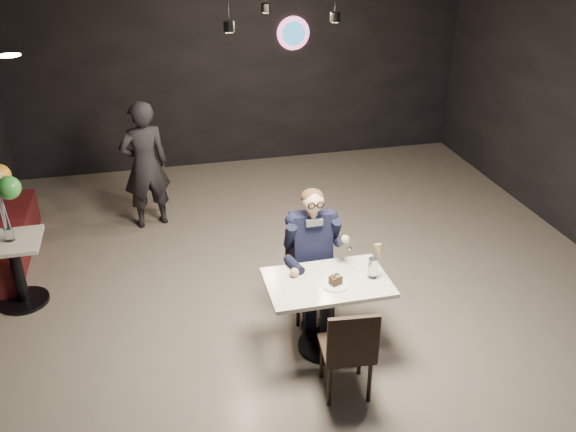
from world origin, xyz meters
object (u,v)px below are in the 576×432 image
object	(u,v)px
seated_man	(311,253)
chair_far	(311,275)
side_table	(18,273)
chair_near	(346,347)
passerby	(145,165)
sundae_glass	(373,268)
balloon_vase	(9,234)
main_table	(326,315)
booth_bench	(2,222)

from	to	relation	value
seated_man	chair_far	bearing A→B (deg)	-135.00
seated_man	side_table	world-z (taller)	seated_man
chair_near	passerby	bearing A→B (deg)	118.94
chair_near	sundae_glass	size ratio (longest dim) A/B	4.78
balloon_vase	chair_far	bearing A→B (deg)	-17.29
seated_man	chair_near	bearing A→B (deg)	-90.00
main_table	booth_bench	world-z (taller)	booth_bench
main_table	side_table	xyz separation A→B (m)	(-2.87, 1.44, -0.02)
chair_far	sundae_glass	distance (m)	0.81
chair_far	chair_near	distance (m)	1.12
sundae_glass	balloon_vase	bearing A→B (deg)	155.71
chair_far	booth_bench	bearing A→B (deg)	149.17
chair_far	balloon_vase	bearing A→B (deg)	162.71
chair_near	booth_bench	size ratio (longest dim) A/B	0.48
seated_man	passerby	size ratio (longest dim) A/B	0.87
seated_man	side_table	distance (m)	3.03
main_table	side_table	distance (m)	3.22
balloon_vase	side_table	bearing A→B (deg)	0.00
chair_far	chair_near	world-z (taller)	same
seated_man	sundae_glass	size ratio (longest dim) A/B	7.49
main_table	seated_man	size ratio (longest dim) A/B	0.76
main_table	seated_man	world-z (taller)	seated_man
booth_bench	balloon_vase	world-z (taller)	booth_bench
main_table	chair_near	distance (m)	0.58
sundae_glass	booth_bench	bearing A→B (deg)	145.29
balloon_vase	main_table	bearing A→B (deg)	-26.69
main_table	seated_man	xyz separation A→B (m)	(0.00, 0.55, 0.34)
chair_far	sundae_glass	xyz separation A→B (m)	(0.41, -0.59, 0.39)
sundae_glass	chair_far	bearing A→B (deg)	124.87
balloon_vase	seated_man	bearing A→B (deg)	-17.29
sundae_glass	balloon_vase	xyz separation A→B (m)	(-3.28, 1.48, -0.03)
chair_far	seated_man	world-z (taller)	seated_man
seated_man	balloon_vase	xyz separation A→B (m)	(-2.87, 0.89, 0.10)
main_table	sundae_glass	xyz separation A→B (m)	(0.41, -0.04, 0.47)
main_table	chair_near	world-z (taller)	chair_near
booth_bench	side_table	size ratio (longest dim) A/B	2.70
chair_far	side_table	xyz separation A→B (m)	(-2.87, 0.89, -0.10)
passerby	booth_bench	bearing A→B (deg)	2.22
seated_man	sundae_glass	world-z (taller)	seated_man
chair_far	balloon_vase	xyz separation A→B (m)	(-2.87, 0.89, 0.36)
side_table	balloon_vase	bearing A→B (deg)	0.00
chair_near	sundae_glass	xyz separation A→B (m)	(0.41, 0.54, 0.39)
side_table	chair_far	bearing A→B (deg)	-17.29
side_table	seated_man	bearing A→B (deg)	-17.29
passerby	main_table	bearing A→B (deg)	102.87
seated_man	passerby	world-z (taller)	passerby
booth_bench	passerby	distance (m)	1.78
chair_near	balloon_vase	xyz separation A→B (m)	(-2.87, 2.02, 0.36)
seated_man	booth_bench	bearing A→B (deg)	149.17
main_table	chair_far	bearing A→B (deg)	90.00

